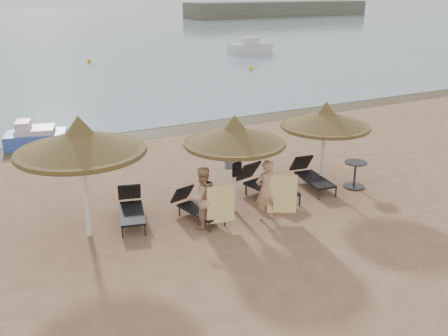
# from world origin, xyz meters

# --- Properties ---
(ground) EXTENTS (160.00, 160.00, 0.00)m
(ground) POSITION_xyz_m (0.00, 0.00, 0.00)
(ground) COLOR #986C4C
(ground) RESTS_ON ground
(wet_sand_strip) EXTENTS (200.00, 1.60, 0.01)m
(wet_sand_strip) POSITION_xyz_m (0.00, 9.40, 0.00)
(wet_sand_strip) COLOR #4E4126
(wet_sand_strip) RESTS_ON ground
(palapa_left) EXTENTS (3.10, 3.10, 3.08)m
(palapa_left) POSITION_xyz_m (-3.89, 1.34, 2.45)
(palapa_left) COLOR white
(palapa_left) RESTS_ON ground
(palapa_center) EXTENTS (2.75, 2.75, 2.73)m
(palapa_center) POSITION_xyz_m (0.02, 0.92, 2.17)
(palapa_center) COLOR white
(palapa_center) RESTS_ON ground
(palapa_right) EXTENTS (2.71, 2.71, 2.68)m
(palapa_right) POSITION_xyz_m (3.31, 1.23, 2.14)
(palapa_right) COLOR white
(palapa_right) RESTS_ON ground
(lounger_far_left) EXTENTS (1.07, 1.95, 0.83)m
(lounger_far_left) POSITION_xyz_m (-2.68, 1.69, 0.37)
(lounger_far_left) COLOR #303032
(lounger_far_left) RESTS_ON ground
(lounger_near_left) EXTENTS (0.93, 1.79, 0.77)m
(lounger_near_left) POSITION_xyz_m (-1.13, 1.01, 0.34)
(lounger_near_left) COLOR #303032
(lounger_near_left) RESTS_ON ground
(lounger_near_right) EXTENTS (1.12, 2.17, 0.93)m
(lounger_near_right) POSITION_xyz_m (1.28, 1.34, 0.42)
(lounger_near_right) COLOR #303032
(lounger_near_right) RESTS_ON ground
(lounger_far_right) EXTENTS (0.89, 1.96, 0.85)m
(lounger_far_right) POSITION_xyz_m (3.00, 1.36, 0.38)
(lounger_far_right) COLOR #303032
(lounger_far_right) RESTS_ON ground
(side_table) EXTENTS (0.69, 0.69, 0.83)m
(side_table) POSITION_xyz_m (4.15, 0.65, 0.39)
(side_table) COLOR #303032
(side_table) RESTS_ON ground
(person_left) EXTENTS (0.91, 0.61, 1.92)m
(person_left) POSITION_xyz_m (-1.20, 0.40, 0.96)
(person_left) COLOR tan
(person_left) RESTS_ON ground
(person_right) EXTENTS (0.91, 0.61, 1.94)m
(person_right) POSITION_xyz_m (0.49, 0.05, 0.97)
(person_right) COLOR tan
(person_right) RESTS_ON ground
(towel_left) EXTENTS (0.72, 0.15, 1.02)m
(towel_left) POSITION_xyz_m (-0.85, 0.05, 0.70)
(towel_left) COLOR yellow
(towel_left) RESTS_ON ground
(towel_right) EXTENTS (0.69, 0.38, 1.08)m
(towel_right) POSITION_xyz_m (0.84, -0.20, 0.74)
(towel_right) COLOR yellow
(towel_right) RESTS_ON ground
(bag_patterned) EXTENTS (0.34, 0.14, 0.42)m
(bag_patterned) POSITION_xyz_m (0.02, 1.10, 1.39)
(bag_patterned) COLOR silver
(bag_patterned) RESTS_ON ground
(bag_dark) EXTENTS (0.28, 0.14, 0.38)m
(bag_dark) POSITION_xyz_m (0.02, 0.76, 1.27)
(bag_dark) COLOR black
(bag_dark) RESTS_ON ground
(pedal_boat) EXTENTS (2.50, 1.85, 1.04)m
(pedal_boat) POSITION_xyz_m (-3.89, 9.75, 0.39)
(pedal_boat) COLOR #3654BB
(pedal_boat) RESTS_ON ground
(buoy_mid) EXTENTS (0.36, 0.36, 0.36)m
(buoy_mid) POSITION_xyz_m (3.59, 31.60, 0.18)
(buoy_mid) COLOR yellow
(buoy_mid) RESTS_ON ground
(buoy_right) EXTENTS (0.31, 0.31, 0.31)m
(buoy_right) POSITION_xyz_m (13.23, 21.92, 0.16)
(buoy_right) COLOR yellow
(buoy_right) RESTS_ON ground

